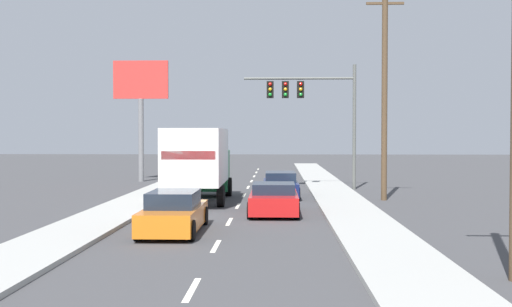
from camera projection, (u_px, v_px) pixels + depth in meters
The scene contains 11 objects.
ground_plane at pixel (243, 198), 31.53m from camera, with size 140.00×140.00×0.00m, color #3D3D3F.
sidewalk_right at pixel (348, 208), 26.38m from camera, with size 2.38×80.00×0.14m, color #9E9E99.
sidewalk_left at pixel (125, 207), 26.69m from camera, with size 2.38×80.00×0.14m, color #9E9E99.
lane_markings at pixel (241, 200), 30.25m from camera, with size 0.14×57.00×0.01m.
box_truck at pixel (199, 160), 29.35m from camera, with size 2.74×7.56×3.44m.
car_orange at pixel (174, 213), 20.29m from camera, with size 1.81×4.53×1.34m.
car_navy at pixel (280, 185), 31.78m from camera, with size 1.88×4.70×1.28m.
car_red at pixel (274, 199), 25.04m from camera, with size 1.99×4.46×1.24m.
traffic_signal_mast at pixel (305, 98), 36.25m from camera, with size 6.49×0.69×7.22m.
utility_pole_mid at pixel (385, 93), 30.09m from camera, with size 1.80×0.28×10.06m.
roadside_billboard at pixel (141, 96), 42.34m from camera, with size 3.72×0.36×8.18m.
Camera 1 is at (1.73, -6.41, 3.16)m, focal length 43.95 mm.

